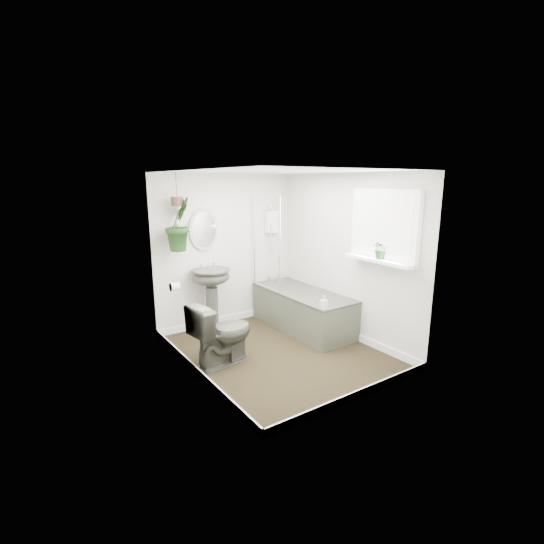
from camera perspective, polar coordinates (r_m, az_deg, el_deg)
floor at (r=5.27m, az=0.94°, el=-11.60°), size 2.30×2.80×0.02m
ceiling at (r=4.79m, az=1.04°, el=14.49°), size 2.30×2.80×0.02m
wall_back at (r=6.09m, az=-6.69°, el=3.14°), size 2.30×0.02×2.30m
wall_front at (r=3.87m, az=13.10°, el=-2.88°), size 2.30×0.02×2.30m
wall_left at (r=4.36m, az=-11.58°, el=-1.03°), size 0.02×2.80×2.30m
wall_right at (r=5.64m, az=10.67°, el=2.20°), size 0.02×2.80×2.30m
skirting at (r=5.25m, az=0.94°, el=-11.00°), size 2.30×2.80×0.10m
bathtub at (r=5.98m, az=4.47°, el=-5.50°), size 0.72×1.72×0.58m
bath_screen at (r=5.95m, az=-0.81°, el=4.25°), size 0.04×0.72×1.40m
shower_box at (r=6.38m, az=-0.07°, el=7.30°), size 0.20×0.10×0.35m
oval_mirror at (r=5.84m, az=-9.81°, el=6.09°), size 0.46×0.03×0.62m
wall_sconce at (r=5.70m, az=-13.40°, el=4.73°), size 0.04×0.04×0.22m
toilet_roll_holder at (r=5.07m, az=-13.91°, el=-2.07°), size 0.11×0.11×0.11m
window_recess at (r=5.05m, az=15.96°, el=6.41°), size 0.08×1.00×0.90m
window_sill at (r=5.06m, az=15.15°, el=1.65°), size 0.18×1.00×0.04m
window_blinds at (r=5.01m, az=15.62°, el=6.39°), size 0.01×0.86×0.76m
toilet at (r=4.85m, az=-7.21°, el=-8.75°), size 0.83×0.55×0.79m
pedestal_sink at (r=5.89m, az=-8.69°, el=-4.03°), size 0.57×0.49×0.95m
sill_plant at (r=5.05m, az=15.53°, el=3.33°), size 0.24×0.21×0.26m
hanging_plant at (r=5.51m, az=-13.41°, el=6.77°), size 0.51×0.51×0.73m
soap_bottle at (r=5.12m, az=7.54°, el=-4.36°), size 0.09×0.09×0.18m
hanging_pot at (r=5.49m, az=-13.58°, el=9.91°), size 0.16×0.16×0.12m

